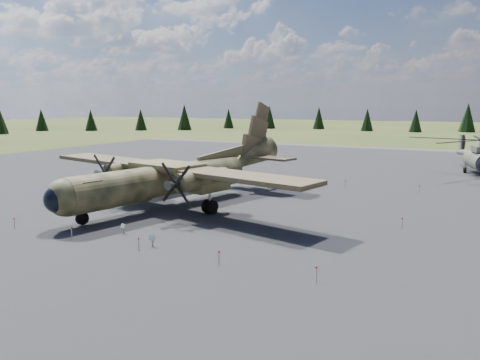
% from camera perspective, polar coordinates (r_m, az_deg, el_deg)
% --- Properties ---
extents(ground, '(500.00, 500.00, 0.00)m').
position_cam_1_polar(ground, '(43.41, -3.00, -3.36)').
color(ground, brown).
rests_on(ground, ground).
extents(apron, '(120.00, 120.00, 0.04)m').
position_cam_1_polar(apron, '(52.14, 2.49, -1.24)').
color(apron, '#5E5E63').
rests_on(apron, ground).
extents(transport_plane, '(31.24, 28.02, 10.33)m').
position_cam_1_polar(transport_plane, '(44.33, -7.76, 0.73)').
color(transport_plane, '#383D21').
rests_on(transport_plane, ground).
extents(helicopter_near, '(23.14, 24.34, 4.87)m').
position_cam_1_polar(helicopter_near, '(71.04, 27.16, 3.35)').
color(helicopter_near, slate).
rests_on(helicopter_near, ground).
extents(info_placard_left, '(0.50, 0.32, 0.74)m').
position_cam_1_polar(info_placard_left, '(35.71, -14.06, -5.57)').
color(info_placard_left, gray).
rests_on(info_placard_left, ground).
extents(info_placard_right, '(0.49, 0.21, 0.78)m').
position_cam_1_polar(info_placard_right, '(32.06, -10.67, -7.09)').
color(info_placard_right, gray).
rests_on(info_placard_right, ground).
extents(barrier_fence, '(33.12, 29.62, 0.85)m').
position_cam_1_polar(barrier_fence, '(43.47, -3.58, -2.66)').
color(barrier_fence, silver).
rests_on(barrier_fence, ground).
extents(treeline, '(292.65, 299.40, 10.97)m').
position_cam_1_polar(treeline, '(37.64, -10.56, 1.94)').
color(treeline, black).
rests_on(treeline, ground).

